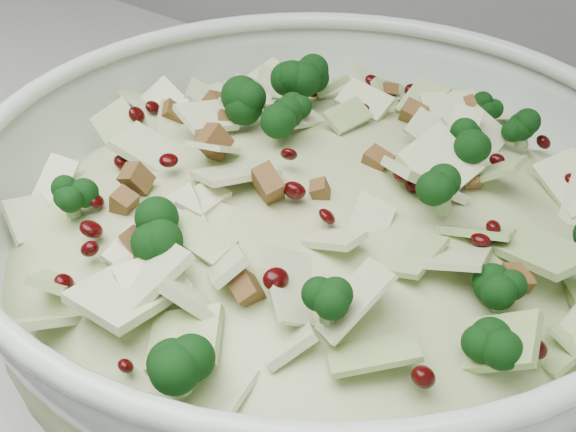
{
  "coord_description": "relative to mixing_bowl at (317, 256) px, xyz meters",
  "views": [
    {
      "loc": [
        0.63,
        1.29,
        1.29
      ],
      "look_at": [
        0.39,
        1.59,
        1.02
      ],
      "focal_mm": 50.0,
      "sensor_mm": 36.0,
      "label": 1
    }
  ],
  "objects": [
    {
      "name": "salad",
      "position": [
        0.0,
        -0.0,
        0.03
      ],
      "size": [
        0.52,
        0.52,
        0.16
      ],
      "rotation": [
        0.0,
        0.0,
        -0.54
      ],
      "color": "#B4C486",
      "rests_on": "mixing_bowl"
    },
    {
      "name": "counter",
      "position": [
        -0.41,
        0.1,
        -0.53
      ],
      "size": [
        3.6,
        0.6,
        0.9
      ],
      "primitive_type": "cube",
      "color": "beige",
      "rests_on": "floor"
    },
    {
      "name": "mixing_bowl",
      "position": [
        0.0,
        0.0,
        0.0
      ],
      "size": [
        0.5,
        0.5,
        0.16
      ],
      "rotation": [
        0.0,
        0.0,
        -0.26
      ],
      "color": "silver",
      "rests_on": "counter"
    }
  ]
}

